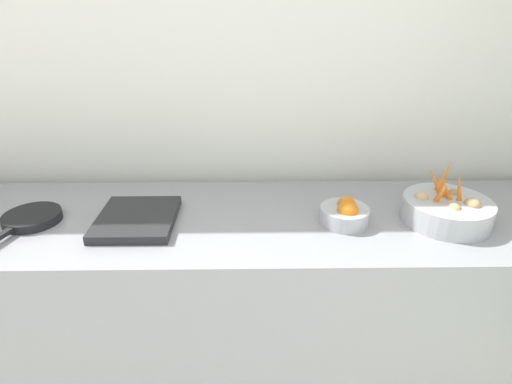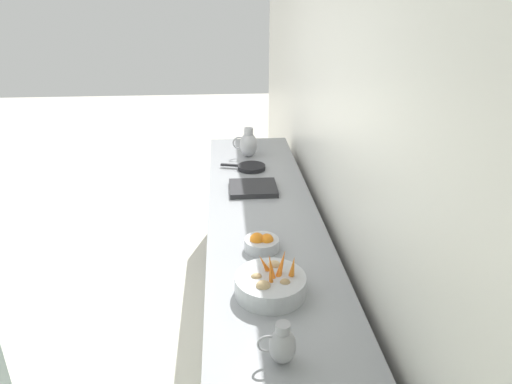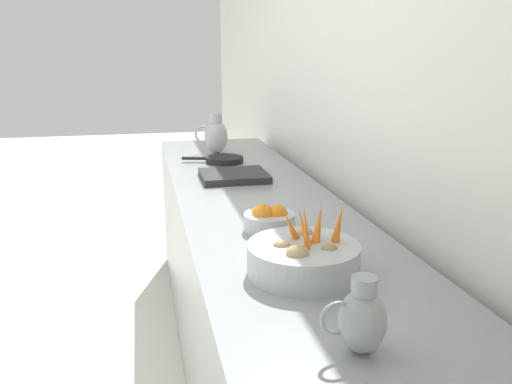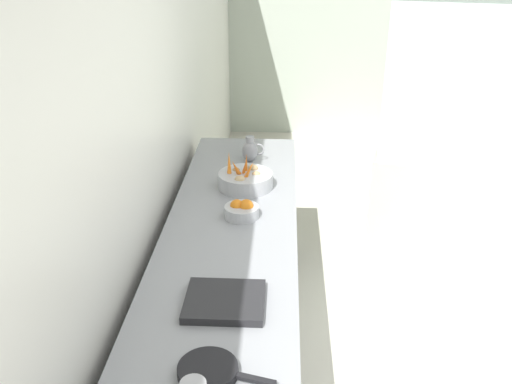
# 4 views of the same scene
# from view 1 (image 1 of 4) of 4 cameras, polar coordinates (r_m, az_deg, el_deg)

# --- Properties ---
(tile_wall_left) EXTENTS (0.10, 8.72, 3.00)m
(tile_wall_left) POSITION_cam_1_polar(r_m,az_deg,el_deg) (2.02, 13.96, 17.90)
(tile_wall_left) COLOR white
(tile_wall_left) RESTS_ON ground_plane
(prep_counter) EXTENTS (0.72, 3.39, 0.92)m
(prep_counter) POSITION_cam_1_polar(r_m,az_deg,el_deg) (1.94, -0.90, -15.59)
(prep_counter) COLOR gray
(prep_counter) RESTS_ON ground_plane
(vegetable_colander) EXTENTS (0.34, 0.34, 0.22)m
(vegetable_colander) POSITION_cam_1_polar(r_m,az_deg,el_deg) (1.79, 24.98, -2.27)
(vegetable_colander) COLOR #ADAFB5
(vegetable_colander) RESTS_ON prep_counter
(orange_bowl) EXTENTS (0.19, 0.19, 0.11)m
(orange_bowl) POSITION_cam_1_polar(r_m,az_deg,el_deg) (1.65, 12.30, -2.99)
(orange_bowl) COLOR #ADAFB5
(orange_bowl) RESTS_ON prep_counter
(counter_sink_basin) EXTENTS (0.34, 0.30, 0.04)m
(counter_sink_basin) POSITION_cam_1_polar(r_m,az_deg,el_deg) (1.69, -16.24, -3.66)
(counter_sink_basin) COLOR #232326
(counter_sink_basin) RESTS_ON prep_counter
(skillet_on_counter) EXTENTS (0.36, 0.22, 0.03)m
(skillet_on_counter) POSITION_cam_1_polar(r_m,az_deg,el_deg) (1.86, -28.81, -3.26)
(skillet_on_counter) COLOR black
(skillet_on_counter) RESTS_ON prep_counter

